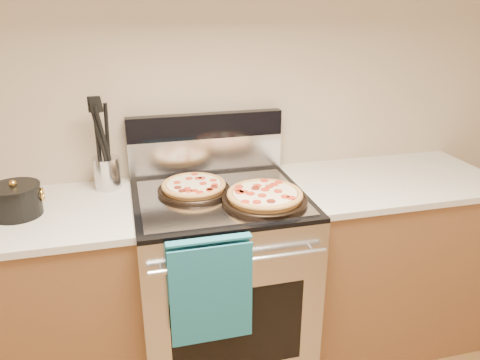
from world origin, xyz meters
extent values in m
plane|color=tan|center=(0.00, 2.00, 1.35)|extent=(4.00, 0.00, 4.00)
cube|color=#B7B7BC|center=(0.00, 1.65, 0.45)|extent=(0.76, 0.68, 0.90)
cube|color=black|center=(0.00, 1.31, 0.45)|extent=(0.56, 0.01, 0.40)
cube|color=black|center=(0.00, 1.65, 0.91)|extent=(0.76, 0.68, 0.02)
cube|color=silver|center=(0.00, 1.96, 1.01)|extent=(0.76, 0.06, 0.18)
cube|color=black|center=(0.00, 1.96, 1.16)|extent=(0.76, 0.06, 0.12)
cylinder|color=silver|center=(0.00, 1.27, 0.80)|extent=(0.70, 0.03, 0.03)
cube|color=gray|center=(0.00, 1.62, 0.92)|extent=(0.70, 0.55, 0.01)
cube|color=brown|center=(-0.88, 1.68, 0.44)|extent=(1.00, 0.62, 0.88)
cube|color=beige|center=(-0.88, 1.68, 0.90)|extent=(1.02, 0.64, 0.03)
cube|color=brown|center=(0.88, 1.68, 0.44)|extent=(1.00, 0.62, 0.88)
cube|color=beige|center=(0.88, 1.68, 0.90)|extent=(1.02, 0.64, 0.03)
cylinder|color=silver|center=(-0.48, 1.89, 0.98)|extent=(0.15, 0.15, 0.15)
cylinder|color=black|center=(-0.84, 1.68, 0.97)|extent=(0.20, 0.20, 0.12)
camera|label=1|loc=(-0.39, -0.22, 1.74)|focal=35.00mm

